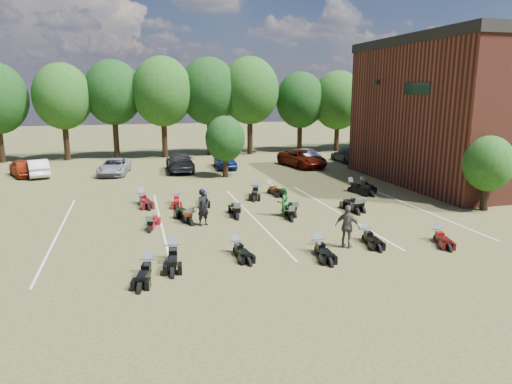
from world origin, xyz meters
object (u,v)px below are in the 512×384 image
object	(u,v)px
motorcycle_3	(318,252)
motorcycle_7	(150,232)
person_green	(283,202)
person_grey	(348,227)
car_0	(23,168)
motorcycle_14	(142,203)
car_4	(225,160)
person_black	(203,207)
motorcycle_0	(149,274)

from	to	relation	value
motorcycle_3	motorcycle_7	size ratio (longest dim) A/B	1.01
person_green	person_grey	world-z (taller)	person_grey
motorcycle_3	motorcycle_7	world-z (taller)	motorcycle_3
car_0	motorcycle_14	distance (m)	15.13
car_0	person_green	size ratio (longest dim) A/B	2.43
person_green	motorcycle_7	world-z (taller)	person_green
car_4	motorcycle_3	xyz separation A→B (m)	(-0.57, -22.90, -0.73)
person_black	motorcycle_0	world-z (taller)	person_black
person_green	motorcycle_0	bearing A→B (deg)	17.68
person_black	motorcycle_14	distance (m)	6.54
motorcycle_0	motorcycle_7	bearing A→B (deg)	100.11
person_black	motorcycle_3	world-z (taller)	person_black
motorcycle_0	motorcycle_14	distance (m)	11.62
motorcycle_0	motorcycle_7	xyz separation A→B (m)	(0.30, 5.49, 0.00)
car_4	person_green	xyz separation A→B (m)	(-0.16, -16.92, 0.08)
car_0	motorcycle_14	world-z (taller)	car_0
car_4	person_black	bearing A→B (deg)	-101.95
motorcycle_3	person_green	bearing A→B (deg)	90.27
motorcycle_3	motorcycle_0	bearing A→B (deg)	-171.62
car_4	motorcycle_14	xyz separation A→B (m)	(-7.67, -11.80, -0.73)
car_0	motorcycle_0	bearing A→B (deg)	-92.09
person_grey	motorcycle_3	world-z (taller)	person_grey
person_green	motorcycle_3	size ratio (longest dim) A/B	0.76
motorcycle_7	motorcycle_14	world-z (taller)	motorcycle_14
motorcycle_7	car_0	bearing A→B (deg)	-50.13
person_black	motorcycle_0	distance (m)	6.68
car_0	motorcycle_7	bearing A→B (deg)	-85.81
person_grey	motorcycle_14	world-z (taller)	person_grey
car_0	motorcycle_3	size ratio (longest dim) A/B	1.86
person_black	motorcycle_14	xyz separation A→B (m)	(-2.98, 5.75, -0.97)
car_0	person_grey	xyz separation A→B (m)	(17.70, -22.92, 0.30)
car_4	person_black	world-z (taller)	person_black
person_black	motorcycle_7	xyz separation A→B (m)	(-2.74, -0.38, -0.97)
motorcycle_3	motorcycle_7	distance (m)	8.48
person_green	motorcycle_0	distance (m)	10.02
car_4	person_green	bearing A→B (deg)	-87.50
car_0	motorcycle_0	xyz separation A→B (m)	(9.03, -23.69, -0.68)
person_green	motorcycle_3	bearing A→B (deg)	63.13
motorcycle_0	person_black	bearing A→B (deg)	75.83
person_black	motorcycle_0	xyz separation A→B (m)	(-3.04, -5.87, -0.97)
motorcycle_0	person_grey	bearing A→B (deg)	18.32
person_green	motorcycle_14	distance (m)	9.13
car_0	person_grey	distance (m)	28.96
motorcycle_7	motorcycle_14	xyz separation A→B (m)	(-0.23, 6.13, 0.00)
car_4	motorcycle_3	distance (m)	22.92
car_4	motorcycle_7	bearing A→B (deg)	-109.50
car_0	person_green	bearing A→B (deg)	-68.94
person_black	person_grey	xyz separation A→B (m)	(5.62, -5.10, 0.00)
motorcycle_0	motorcycle_7	world-z (taller)	motorcycle_0
person_grey	motorcycle_0	size ratio (longest dim) A/B	0.91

